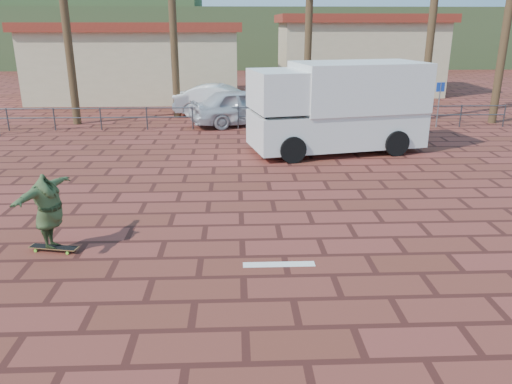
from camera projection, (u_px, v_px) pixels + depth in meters
ground at (242, 240)px, 10.80m from camera, size 120.00×120.00×0.00m
paint_stripe at (279, 264)px, 9.69m from camera, size 1.40×0.22×0.01m
guardrail at (238, 114)px, 21.94m from camera, size 24.06×0.06×1.00m
building_west at (139, 61)px, 30.66m from camera, size 12.60×7.60×4.50m
building_east at (357, 54)px, 33.01m from camera, size 10.60×6.60×5.00m
hill_front at (236, 37)px, 57.16m from camera, size 70.00×18.00×6.00m
hill_back at (58, 27)px, 61.66m from camera, size 35.00×14.00×8.00m
longboard at (54, 247)px, 10.23m from camera, size 1.04×0.42×0.10m
skateboarder at (49, 211)px, 9.98m from camera, size 0.94×1.99×1.56m
campervan at (338, 105)px, 17.85m from camera, size 6.49×3.75×3.16m
car_silver at (243, 107)px, 22.85m from camera, size 5.22×3.39×1.65m
car_white at (222, 101)px, 25.01m from camera, size 4.90×2.27×1.56m
street_sign at (440, 96)px, 22.05m from camera, size 0.40×0.12×2.00m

